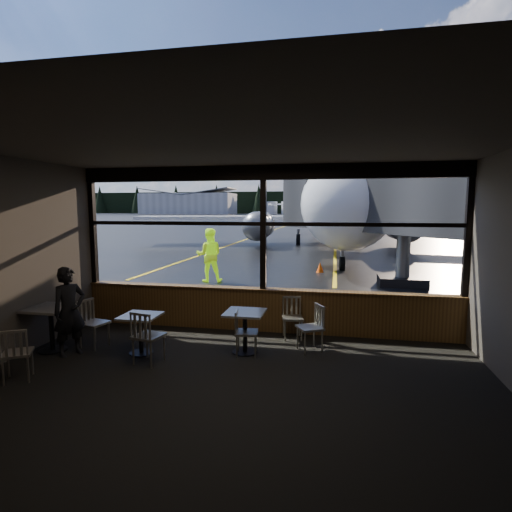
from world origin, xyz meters
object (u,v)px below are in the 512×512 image
(airliner, at_px, (330,172))
(chair_mid_s, at_px, (149,337))
(ground_crew, at_px, (209,255))
(cafe_table_mid, at_px, (141,334))
(cafe_table_near, at_px, (245,332))
(chair_near_n, at_px, (293,318))
(chair_near_e, at_px, (310,328))
(jet_bridge, at_px, (402,213))
(cafe_table_left, at_px, (52,329))
(chair_left_s, at_px, (17,354))
(passenger, at_px, (69,312))
(cone_nose, at_px, (320,267))
(chair_near_w, at_px, (247,333))
(chair_mid_w, at_px, (94,324))

(airliner, relative_size, chair_mid_s, 35.96)
(ground_crew, bearing_deg, cafe_table_mid, 83.10)
(cafe_table_near, relative_size, chair_mid_s, 0.83)
(cafe_table_near, relative_size, chair_near_n, 0.91)
(airliner, height_order, chair_near_e, airliner)
(jet_bridge, xyz_separation_m, cafe_table_mid, (-5.53, -7.26, -2.12))
(cafe_table_left, bearing_deg, chair_near_n, 19.96)
(chair_left_s, relative_size, passenger, 0.53)
(jet_bridge, xyz_separation_m, cafe_table_left, (-7.20, -7.45, -2.07))
(chair_left_s, distance_m, cone_nose, 12.18)
(chair_near_w, distance_m, ground_crew, 7.52)
(chair_near_e, bearing_deg, passenger, 75.24)
(cafe_table_left, bearing_deg, cafe_table_mid, 6.46)
(chair_near_e, bearing_deg, cafe_table_near, 76.67)
(cafe_table_near, distance_m, cafe_table_mid, 1.88)
(passenger, bearing_deg, cone_nose, 6.92)
(cafe_table_left, height_order, chair_near_w, chair_near_w)
(airliner, bearing_deg, cafe_table_left, -105.71)
(airliner, bearing_deg, chair_near_e, -93.87)
(chair_near_e, relative_size, chair_near_w, 1.05)
(cafe_table_mid, height_order, chair_mid_w, chair_mid_w)
(chair_mid_s, bearing_deg, chair_near_w, 34.72)
(jet_bridge, height_order, chair_left_s, jet_bridge)
(jet_bridge, height_order, chair_near_w, jet_bridge)
(chair_near_n, bearing_deg, ground_crew, -70.41)
(airliner, distance_m, cone_nose, 12.96)
(chair_mid_s, relative_size, cone_nose, 2.19)
(cafe_table_near, height_order, passenger, passenger)
(chair_near_n, relative_size, ground_crew, 0.44)
(cafe_table_near, relative_size, cafe_table_mid, 1.07)
(chair_mid_s, bearing_deg, cafe_table_left, -174.15)
(cafe_table_mid, relative_size, chair_near_e, 0.82)
(cafe_table_near, distance_m, chair_mid_w, 2.87)
(chair_near_e, xyz_separation_m, chair_near_w, (-1.09, -0.44, -0.02))
(airliner, height_order, cafe_table_left, airliner)
(cone_nose, bearing_deg, cafe_table_left, -113.71)
(chair_near_w, bearing_deg, chair_mid_w, -95.57)
(cafe_table_near, relative_size, cone_nose, 1.80)
(cafe_table_left, xyz_separation_m, chair_near_n, (4.27, 1.55, 0.01))
(chair_mid_w, bearing_deg, chair_near_n, 121.43)
(airliner, bearing_deg, chair_left_s, -104.23)
(cafe_table_near, relative_size, chair_left_s, 0.91)
(cafe_table_mid, relative_size, cafe_table_left, 0.87)
(cafe_table_mid, relative_size, chair_mid_w, 0.78)
(jet_bridge, bearing_deg, chair_near_n, -116.39)
(chair_near_n, xyz_separation_m, ground_crew, (-3.62, 5.83, 0.53))
(airliner, bearing_deg, chair_near_n, -94.93)
(cafe_table_left, height_order, passenger, passenger)
(cafe_table_left, distance_m, chair_left_s, 1.28)
(chair_left_s, relative_size, cone_nose, 1.99)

